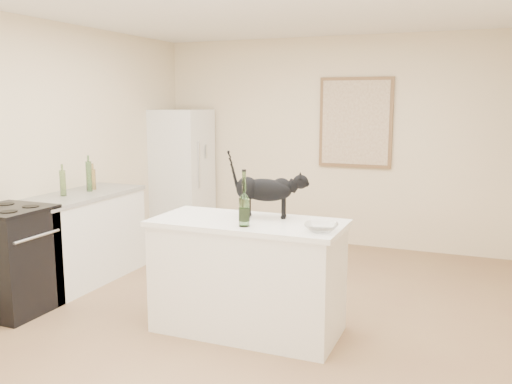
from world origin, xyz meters
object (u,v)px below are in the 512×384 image
at_px(stove, 11,261).
at_px(glass_bowl, 321,228).
at_px(wine_bottle, 244,202).
at_px(black_cat, 265,193).
at_px(fridge, 181,174).

bearing_deg(stove, glass_bowl, 5.48).
distance_m(stove, glass_bowl, 2.73).
height_order(stove, wine_bottle, wine_bottle).
bearing_deg(stove, black_cat, 14.73).
distance_m(stove, black_cat, 2.30).
relative_size(fridge, black_cat, 3.01).
relative_size(stove, wine_bottle, 2.41).
relative_size(wine_bottle, glass_bowl, 1.54).
height_order(fridge, black_cat, fridge).
xyz_separation_m(fridge, glass_bowl, (2.68, -2.69, 0.08)).
xyz_separation_m(wine_bottle, glass_bowl, (0.58, 0.05, -0.16)).
xyz_separation_m(fridge, wine_bottle, (2.10, -2.74, 0.24)).
bearing_deg(fridge, stove, -90.00).
height_order(stove, glass_bowl, glass_bowl).
bearing_deg(fridge, black_cat, -48.29).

